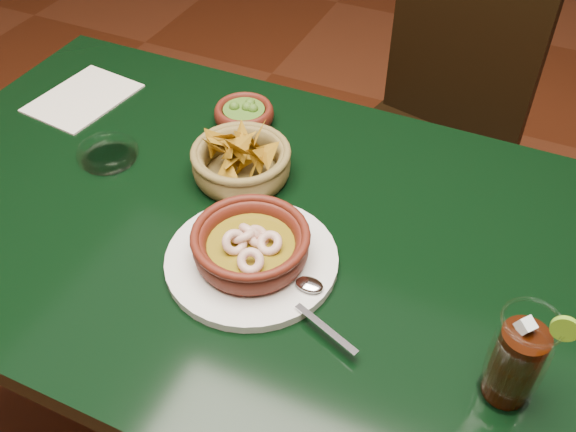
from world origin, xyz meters
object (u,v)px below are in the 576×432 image
at_px(shrimp_plate, 251,249).
at_px(chip_basket, 241,162).
at_px(cola_drink, 517,359).
at_px(dining_chair, 428,138).
at_px(dining_table, 222,251).

bearing_deg(shrimp_plate, chip_basket, 122.01).
height_order(shrimp_plate, cola_drink, cola_drink).
relative_size(dining_chair, chip_basket, 4.30).
relative_size(dining_table, chip_basket, 5.77).
bearing_deg(dining_chair, cola_drink, -70.51).
height_order(dining_table, cola_drink, cola_drink).
bearing_deg(shrimp_plate, dining_table, 142.36).
xyz_separation_m(dining_table, dining_chair, (0.21, 0.71, -0.16)).
height_order(dining_table, dining_chair, dining_chair).
relative_size(shrimp_plate, cola_drink, 2.02).
bearing_deg(dining_chair, chip_basket, -109.08).
xyz_separation_m(shrimp_plate, chip_basket, (-0.11, 0.18, 0.00)).
xyz_separation_m(dining_chair, cola_drink, (0.30, -0.85, 0.33)).
height_order(shrimp_plate, chip_basket, chip_basket).
distance_m(shrimp_plate, chip_basket, 0.21).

